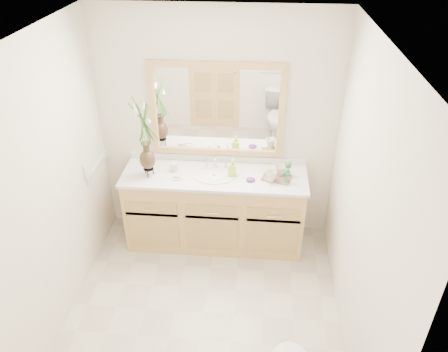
# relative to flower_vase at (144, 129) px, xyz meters

# --- Properties ---
(floor) EXTENTS (2.60, 2.60, 0.00)m
(floor) POSITION_rel_flower_vase_xyz_m (0.65, -0.96, -1.33)
(floor) COLOR beige
(floor) RESTS_ON ground
(ceiling) EXTENTS (2.40, 2.60, 0.02)m
(ceiling) POSITION_rel_flower_vase_xyz_m (0.65, -0.96, 1.07)
(ceiling) COLOR white
(ceiling) RESTS_ON wall_back
(wall_back) EXTENTS (2.40, 0.02, 2.40)m
(wall_back) POSITION_rel_flower_vase_xyz_m (0.65, 0.34, -0.13)
(wall_back) COLOR silver
(wall_back) RESTS_ON floor
(wall_left) EXTENTS (0.02, 2.60, 2.40)m
(wall_left) POSITION_rel_flower_vase_xyz_m (-0.55, -0.96, -0.13)
(wall_left) COLOR silver
(wall_left) RESTS_ON floor
(wall_right) EXTENTS (0.02, 2.60, 2.40)m
(wall_right) POSITION_rel_flower_vase_xyz_m (1.85, -0.96, -0.13)
(wall_right) COLOR silver
(wall_right) RESTS_ON floor
(vanity) EXTENTS (1.80, 0.55, 0.80)m
(vanity) POSITION_rel_flower_vase_xyz_m (0.65, 0.06, -0.93)
(vanity) COLOR #DAB16A
(vanity) RESTS_ON floor
(counter) EXTENTS (1.84, 0.57, 0.03)m
(counter) POSITION_rel_flower_vase_xyz_m (0.65, 0.06, -0.52)
(counter) COLOR silver
(counter) RESTS_ON vanity
(sink) EXTENTS (0.38, 0.34, 0.23)m
(sink) POSITION_rel_flower_vase_xyz_m (0.65, 0.04, -0.56)
(sink) COLOR white
(sink) RESTS_ON counter
(mirror) EXTENTS (1.32, 0.04, 0.97)m
(mirror) POSITION_rel_flower_vase_xyz_m (0.65, 0.32, 0.07)
(mirror) COLOR white
(mirror) RESTS_ON wall_back
(switch_plate) EXTENTS (0.02, 0.12, 0.12)m
(switch_plate) POSITION_rel_flower_vase_xyz_m (-0.54, -0.19, -0.35)
(switch_plate) COLOR white
(switch_plate) RESTS_ON wall_left
(flower_vase) EXTENTS (0.18, 0.18, 0.74)m
(flower_vase) POSITION_rel_flower_vase_xyz_m (0.00, 0.00, 0.00)
(flower_vase) COLOR black
(flower_vase) RESTS_ON counter
(tumbler) EXTENTS (0.07, 0.07, 0.09)m
(tumbler) POSITION_rel_flower_vase_xyz_m (0.23, 0.10, -0.46)
(tumbler) COLOR beige
(tumbler) RESTS_ON counter
(soap_dish) EXTENTS (0.11, 0.11, 0.03)m
(soap_dish) POSITION_rel_flower_vase_xyz_m (0.29, -0.03, -0.49)
(soap_dish) COLOR beige
(soap_dish) RESTS_ON counter
(soap_bottle) EXTENTS (0.07, 0.07, 0.16)m
(soap_bottle) POSITION_rel_flower_vase_xyz_m (0.82, 0.08, -0.43)
(soap_bottle) COLOR #ADDF34
(soap_bottle) RESTS_ON counter
(purple_dish) EXTENTS (0.10, 0.09, 0.03)m
(purple_dish) POSITION_rel_flower_vase_xyz_m (1.01, -0.02, -0.49)
(purple_dish) COLOR #512672
(purple_dish) RESTS_ON counter
(tray) EXTENTS (0.31, 0.25, 0.01)m
(tray) POSITION_rel_flower_vase_xyz_m (1.26, 0.04, -0.50)
(tray) COLOR brown
(tray) RESTS_ON counter
(mug_left) EXTENTS (0.13, 0.13, 0.11)m
(mug_left) POSITION_rel_flower_vase_xyz_m (1.20, -0.02, -0.44)
(mug_left) COLOR beige
(mug_left) RESTS_ON tray
(mug_right) EXTENTS (0.13, 0.13, 0.11)m
(mug_right) POSITION_rel_flower_vase_xyz_m (1.29, 0.09, -0.44)
(mug_right) COLOR beige
(mug_right) RESTS_ON tray
(goblet_front) EXTENTS (0.06, 0.06, 0.14)m
(goblet_front) POSITION_rel_flower_vase_xyz_m (1.35, -0.02, -0.39)
(goblet_front) COLOR #297C3F
(goblet_front) RESTS_ON tray
(goblet_back) EXTENTS (0.07, 0.07, 0.15)m
(goblet_back) POSITION_rel_flower_vase_xyz_m (1.37, 0.11, -0.39)
(goblet_back) COLOR #297C3F
(goblet_back) RESTS_ON tray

